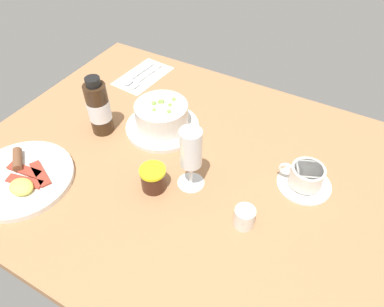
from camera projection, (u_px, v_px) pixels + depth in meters
ground_plane at (188, 168)px, 91.63cm from camera, size 110.00×84.00×3.00cm
porridge_bowl at (162, 117)px, 97.59cm from camera, size 20.39×20.39×8.83cm
cutlery_setting at (142, 76)px, 118.78cm from camera, size 13.04×20.45×0.90cm
coffee_cup at (306, 177)px, 84.00cm from camera, size 13.14×12.87×5.72cm
creamer_jug at (244, 217)px, 76.17cm from camera, size 4.52×5.48×5.40cm
wine_glass at (191, 151)px, 78.70cm from camera, size 6.50×6.50×16.51cm
jam_jar at (153, 178)px, 83.20cm from camera, size 6.14×6.14×6.08cm
sauce_bottle_brown at (98, 109)px, 94.44cm from camera, size 5.99×5.99×16.91cm
breakfast_plate at (21, 178)px, 86.09cm from camera, size 25.14×25.14×3.70cm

